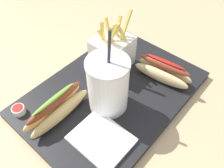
{
  "coord_description": "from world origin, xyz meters",
  "views": [
    {
      "loc": [
        -0.31,
        -0.27,
        0.51
      ],
      "look_at": [
        0.0,
        0.0,
        0.05
      ],
      "focal_mm": 37.7,
      "sensor_mm": 36.0,
      "label": 1
    }
  ],
  "objects": [
    {
      "name": "hot_dog_1",
      "position": [
        0.13,
        -0.07,
        0.05
      ],
      "size": [
        0.07,
        0.17,
        0.07
      ],
      "color": "#E5C689",
      "rests_on": "food_tray"
    },
    {
      "name": "ketchup_cup_1",
      "position": [
        -0.21,
        0.13,
        0.03
      ],
      "size": [
        0.03,
        0.03,
        0.02
      ],
      "color": "white",
      "rests_on": "food_tray"
    },
    {
      "name": "hot_dog_2",
      "position": [
        -0.15,
        0.05,
        0.05
      ],
      "size": [
        0.18,
        0.06,
        0.07
      ],
      "color": "tan",
      "rests_on": "food_tray"
    },
    {
      "name": "napkin_stack",
      "position": [
        -0.13,
        -0.08,
        0.02
      ],
      "size": [
        0.11,
        0.13,
        0.01
      ],
      "primitive_type": "cube",
      "rotation": [
        0.0,
        0.0,
        0.0
      ],
      "color": "white",
      "rests_on": "food_tray"
    },
    {
      "name": "fries_basket",
      "position": [
        0.08,
        0.07,
        0.07
      ],
      "size": [
        0.11,
        0.09,
        0.17
      ],
      "color": "white",
      "rests_on": "food_tray"
    },
    {
      "name": "ground_plane",
      "position": [
        0.0,
        0.0,
        -0.01
      ],
      "size": [
        2.4,
        2.4,
        0.02
      ],
      "primitive_type": "cube",
      "color": "tan"
    },
    {
      "name": "soda_cup",
      "position": [
        -0.04,
        -0.02,
        0.09
      ],
      "size": [
        0.1,
        0.1,
        0.22
      ],
      "color": "white",
      "rests_on": "food_tray"
    },
    {
      "name": "food_tray",
      "position": [
        0.0,
        0.0,
        0.01
      ],
      "size": [
        0.49,
        0.34,
        0.02
      ],
      "primitive_type": "cube",
      "color": "black",
      "rests_on": "ground_plane"
    }
  ]
}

